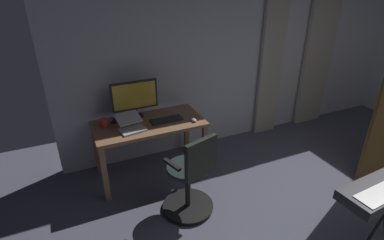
{
  "coord_description": "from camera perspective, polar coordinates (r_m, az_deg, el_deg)",
  "views": [
    {
      "loc": [
        2.56,
        0.8,
        2.39
      ],
      "look_at": [
        1.4,
        -1.8,
        0.98
      ],
      "focal_mm": 28.6,
      "sensor_mm": 36.0,
      "label": 1
    }
  ],
  "objects": [
    {
      "name": "laptop",
      "position": [
        3.56,
        -11.32,
        -0.98
      ],
      "size": [
        0.32,
        0.34,
        0.16
      ],
      "rotation": [
        0.0,
        0.0,
        0.16
      ],
      "color": "#B7BCC1",
      "rests_on": "desk"
    },
    {
      "name": "curtain_left_panel",
      "position": [
        5.35,
        22.53,
        11.73
      ],
      "size": [
        0.54,
        0.06,
        2.43
      ],
      "primitive_type": "cube",
      "color": "#B7AB9B",
      "rests_on": "ground"
    },
    {
      "name": "computer_mouse",
      "position": [
        3.69,
        0.31,
        0.04
      ],
      "size": [
        0.06,
        0.1,
        0.04
      ],
      "primitive_type": "ellipsoid",
      "color": "#B7BCC1",
      "rests_on": "desk"
    },
    {
      "name": "computer_monitor",
      "position": [
        3.77,
        -10.65,
        4.27
      ],
      "size": [
        0.57,
        0.18,
        0.46
      ],
      "color": "#232328",
      "rests_on": "desk"
    },
    {
      "name": "cell_phone_face_up",
      "position": [
        3.81,
        -14.16,
        -0.13
      ],
      "size": [
        0.13,
        0.16,
        0.01
      ],
      "primitive_type": "cube",
      "rotation": [
        0.0,
        0.0,
        -0.56
      ],
      "color": "#232328",
      "rests_on": "desk"
    },
    {
      "name": "curtain_right_panel",
      "position": [
        4.75,
        14.64,
        11.2
      ],
      "size": [
        0.38,
        0.06,
        2.43
      ],
      "primitive_type": "cube",
      "color": "#B7AB9B",
      "rests_on": "ground"
    },
    {
      "name": "office_chair",
      "position": [
        3.22,
        -0.13,
        -10.58
      ],
      "size": [
        0.56,
        0.56,
        0.97
      ],
      "rotation": [
        0.0,
        0.0,
        3.43
      ],
      "color": "black",
      "rests_on": "ground"
    },
    {
      "name": "mug_coffee",
      "position": [
        3.69,
        -16.13,
        -0.54
      ],
      "size": [
        0.14,
        0.09,
        0.1
      ],
      "color": "#CC3D33",
      "rests_on": "desk"
    },
    {
      "name": "computer_keyboard",
      "position": [
        3.72,
        -4.78,
        0.04
      ],
      "size": [
        0.39,
        0.14,
        0.02
      ],
      "primitive_type": "cube",
      "color": "#232328",
      "rests_on": "desk"
    },
    {
      "name": "desk",
      "position": [
        3.75,
        -8.0,
        -1.82
      ],
      "size": [
        1.31,
        0.66,
        0.74
      ],
      "color": "#8E6344",
      "rests_on": "ground"
    },
    {
      "name": "back_room_partition",
      "position": [
        4.61,
        10.66,
        12.81
      ],
      "size": [
        5.52,
        0.1,
        2.69
      ],
      "primitive_type": "cube",
      "color": "silver",
      "rests_on": "ground"
    }
  ]
}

